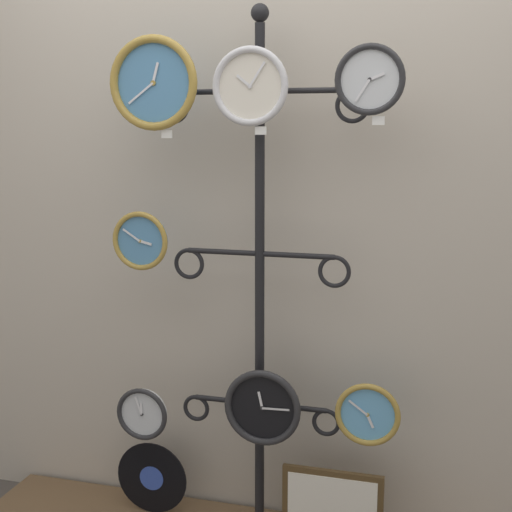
# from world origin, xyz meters

# --- Properties ---
(shop_wall) EXTENTS (4.40, 0.04, 2.80)m
(shop_wall) POSITION_xyz_m (0.00, 0.57, 1.40)
(shop_wall) COLOR #BCB2A3
(shop_wall) RESTS_ON ground_plane
(display_stand) EXTENTS (0.77, 0.35, 2.01)m
(display_stand) POSITION_xyz_m (0.00, 0.41, 0.72)
(display_stand) COLOR black
(display_stand) RESTS_ON ground_plane
(clock_top_left) EXTENTS (0.33, 0.04, 0.33)m
(clock_top_left) POSITION_xyz_m (-0.36, 0.30, 1.74)
(clock_top_left) COLOR #4C84B2
(clock_top_center) EXTENTS (0.27, 0.04, 0.27)m
(clock_top_center) POSITION_xyz_m (-0.01, 0.32, 1.73)
(clock_top_center) COLOR silver
(clock_top_right) EXTENTS (0.23, 0.04, 0.23)m
(clock_top_right) POSITION_xyz_m (0.39, 0.31, 1.74)
(clock_top_right) COLOR silver
(clock_middle_left) EXTENTS (0.22, 0.04, 0.22)m
(clock_middle_left) POSITION_xyz_m (-0.43, 0.32, 1.18)
(clock_middle_left) COLOR #4C84B2
(clock_bottom_left) EXTENTS (0.21, 0.04, 0.21)m
(clock_bottom_left) POSITION_xyz_m (-0.43, 0.30, 0.52)
(clock_bottom_left) COLOR silver
(clock_bottom_center) EXTENTS (0.29, 0.04, 0.29)m
(clock_bottom_center) POSITION_xyz_m (0.04, 0.31, 0.59)
(clock_bottom_center) COLOR black
(clock_bottom_right) EXTENTS (0.23, 0.04, 0.23)m
(clock_bottom_right) POSITION_xyz_m (0.42, 0.33, 0.60)
(clock_bottom_right) COLOR #60A8DB
(vinyl_record) EXTENTS (0.30, 0.01, 0.30)m
(vinyl_record) POSITION_xyz_m (-0.44, 0.38, 0.21)
(vinyl_record) COLOR black
(vinyl_record) RESTS_ON low_shelf
(picture_frame) EXTENTS (0.37, 0.02, 0.31)m
(picture_frame) POSITION_xyz_m (0.30, 0.33, 0.21)
(picture_frame) COLOR #4C381E
(picture_frame) RESTS_ON low_shelf
(price_tag_upper) EXTENTS (0.04, 0.00, 0.03)m
(price_tag_upper) POSITION_xyz_m (-0.31, 0.30, 1.57)
(price_tag_upper) COLOR white
(price_tag_mid) EXTENTS (0.04, 0.00, 0.03)m
(price_tag_mid) POSITION_xyz_m (0.03, 0.32, 1.58)
(price_tag_mid) COLOR white
(price_tag_lower) EXTENTS (0.04, 0.00, 0.03)m
(price_tag_lower) POSITION_xyz_m (0.43, 0.31, 1.61)
(price_tag_lower) COLOR white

